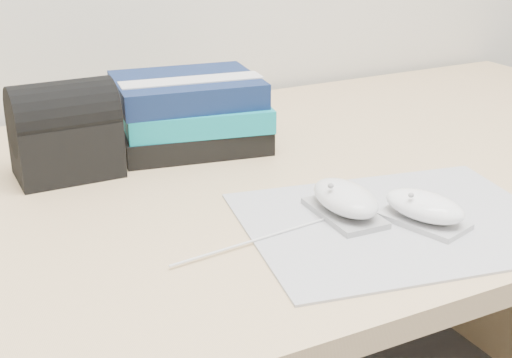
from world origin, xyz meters
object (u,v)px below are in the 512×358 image
mouse_front (424,209)px  book_stack (190,112)px  mouse_rear (345,201)px  pouch (65,131)px  desk (258,288)px

mouse_front → book_stack: size_ratio=0.46×
mouse_rear → pouch: 0.41m
pouch → book_stack: bearing=10.9°
mouse_rear → desk: bearing=87.8°
book_stack → pouch: pouch is taller
mouse_front → book_stack: (-0.14, 0.41, 0.03)m
mouse_rear → book_stack: bearing=100.3°
desk → mouse_front: size_ratio=13.57×
mouse_rear → mouse_front: mouse_rear is taller
book_stack → pouch: size_ratio=1.80×
mouse_rear → pouch: pouch is taller
book_stack → pouch: bearing=-169.1°
pouch → mouse_front: bearing=-47.0°
mouse_rear → book_stack: (-0.06, 0.34, 0.03)m
desk → mouse_rear: mouse_rear is taller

